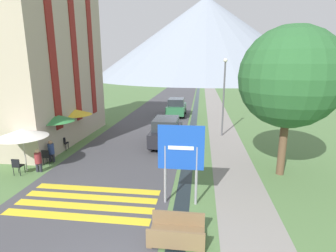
{
  "coord_description": "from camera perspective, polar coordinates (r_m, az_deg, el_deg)",
  "views": [
    {
      "loc": [
        1.81,
        -4.81,
        5.3
      ],
      "look_at": [
        -0.06,
        10.0,
        1.7
      ],
      "focal_mm": 28.0,
      "sensor_mm": 36.0,
      "label": 1
    }
  ],
  "objects": [
    {
      "name": "cafe_chair_far_right",
      "position": [
        17.53,
        -21.79,
        -3.3
      ],
      "size": [
        0.4,
        0.4,
        0.85
      ],
      "rotation": [
        0.0,
        0.0,
        -0.04
      ],
      "color": "black",
      "rests_on": "ground_plane"
    },
    {
      "name": "tree_by_path",
      "position": [
        13.17,
        25.01,
        9.53
      ],
      "size": [
        4.59,
        4.59,
        6.97
      ],
      "color": "brown",
      "rests_on": "ground_plane"
    },
    {
      "name": "road_sign",
      "position": [
        9.76,
        2.82,
        -6.2
      ],
      "size": [
        1.72,
        0.11,
        3.12
      ],
      "color": "gray",
      "rests_on": "ground_plane"
    },
    {
      "name": "hotel_building",
      "position": [
        20.24,
        -27.46,
        15.2
      ],
      "size": [
        6.31,
        10.1,
        11.93
      ],
      "color": "tan",
      "rests_on": "ground_plane"
    },
    {
      "name": "ground_plane",
      "position": [
        25.44,
        2.98,
        1.5
      ],
      "size": [
        160.0,
        160.0,
        0.0
      ],
      "primitive_type": "plane",
      "color": "#517542"
    },
    {
      "name": "drainage_channel",
      "position": [
        35.22,
        6.16,
        4.82
      ],
      "size": [
        0.6,
        60.0,
        0.0
      ],
      "color": "black",
      "rests_on": "ground_plane"
    },
    {
      "name": "person_seated_near",
      "position": [
        14.56,
        -26.44,
        -6.49
      ],
      "size": [
        0.32,
        0.32,
        1.2
      ],
      "color": "#282833",
      "rests_on": "ground_plane"
    },
    {
      "name": "cafe_umbrella_rear_yellow",
      "position": [
        18.56,
        -19.76,
        2.89
      ],
      "size": [
        2.33,
        2.33,
        2.32
      ],
      "color": "#B7B2A8",
      "rests_on": "ground_plane"
    },
    {
      "name": "cafe_umbrella_front_white",
      "position": [
        14.56,
        -29.2,
        -1.34
      ],
      "size": [
        2.4,
        2.4,
        2.2
      ],
      "color": "#B7B2A8",
      "rests_on": "ground_plane"
    },
    {
      "name": "streetlamp",
      "position": [
        19.48,
        12.08,
        7.37
      ],
      "size": [
        0.28,
        0.28,
        5.63
      ],
      "color": "#515156",
      "rests_on": "ground_plane"
    },
    {
      "name": "cafe_chair_far_left",
      "position": [
        17.47,
        -21.78,
        -3.35
      ],
      "size": [
        0.4,
        0.4,
        0.85
      ],
      "rotation": [
        0.0,
        0.0,
        0.42
      ],
      "color": "black",
      "rests_on": "ground_plane"
    },
    {
      "name": "person_standing_terrace",
      "position": [
        17.37,
        -23.32,
        -1.7
      ],
      "size": [
        0.32,
        0.32,
        1.82
      ],
      "color": "#282833",
      "rests_on": "ground_plane"
    },
    {
      "name": "cafe_chair_nearest",
      "position": [
        14.67,
        -29.97,
        -7.39
      ],
      "size": [
        0.4,
        0.4,
        0.85
      ],
      "rotation": [
        0.0,
        0.0,
        0.14
      ],
      "color": "black",
      "rests_on": "ground_plane"
    },
    {
      "name": "cafe_chair_near_right",
      "position": [
        15.38,
        -24.9,
        -5.9
      ],
      "size": [
        0.4,
        0.4,
        0.85
      ],
      "rotation": [
        0.0,
        0.0,
        0.09
      ],
      "color": "black",
      "rests_on": "ground_plane"
    },
    {
      "name": "footpath",
      "position": [
        35.26,
        10.08,
        4.7
      ],
      "size": [
        2.2,
        60.0,
        0.01
      ],
      "color": "gray",
      "rests_on": "ground_plane"
    },
    {
      "name": "person_seated_far",
      "position": [
        15.71,
        -24.09,
        -4.78
      ],
      "size": [
        0.32,
        0.32,
        1.23
      ],
      "color": "#282833",
      "rests_on": "ground_plane"
    },
    {
      "name": "crosswalk_marking",
      "position": [
        11.15,
        -17.15,
        -15.45
      ],
      "size": [
        5.44,
        2.54,
        0.01
      ],
      "color": "yellow",
      "rests_on": "ground_plane"
    },
    {
      "name": "parked_car_near",
      "position": [
        17.31,
        -0.36,
        -1.14
      ],
      "size": [
        1.9,
        4.25,
        1.82
      ],
      "color": "black",
      "rests_on": "ground_plane"
    },
    {
      "name": "parked_car_far",
      "position": [
        26.83,
        1.83,
        4.12
      ],
      "size": [
        1.89,
        3.86,
        1.82
      ],
      "color": "#28663D",
      "rests_on": "ground_plane"
    },
    {
      "name": "road",
      "position": [
        35.48,
        0.16,
        4.96
      ],
      "size": [
        6.4,
        60.0,
        0.01
      ],
      "color": "#424247",
      "rests_on": "ground_plane"
    },
    {
      "name": "cafe_umbrella_middle_green",
      "position": [
        16.65,
        -23.6,
        1.67
      ],
      "size": [
        2.33,
        2.33,
        2.42
      ],
      "color": "#B7B2A8",
      "rests_on": "ground_plane"
    },
    {
      "name": "mountain_distant",
      "position": [
        96.25,
        8.15,
        18.34
      ],
      "size": [
        77.26,
        77.26,
        27.09
      ],
      "color": "gray",
      "rests_on": "ground_plane"
    },
    {
      "name": "footbridge",
      "position": [
        8.66,
        1.94,
        -22.32
      ],
      "size": [
        1.7,
        1.1,
        0.65
      ],
      "color": "brown",
      "rests_on": "ground_plane"
    }
  ]
}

